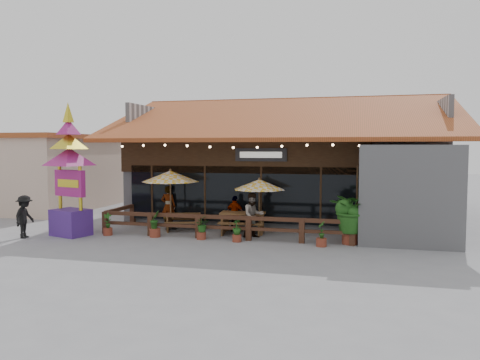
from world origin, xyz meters
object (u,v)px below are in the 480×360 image
(umbrella_left, at_px, (170,177))
(umbrella_right, at_px, (259,185))
(pedestrian, at_px, (25,217))
(picnic_table_left, at_px, (183,219))
(tropical_plant, at_px, (351,210))
(picnic_table_right, at_px, (243,219))
(thai_sign_tower, at_px, (69,160))

(umbrella_left, xyz_separation_m, umbrella_right, (3.86, -0.02, -0.27))
(umbrella_right, relative_size, pedestrian, 1.41)
(picnic_table_left, distance_m, tropical_plant, 7.05)
(picnic_table_right, relative_size, tropical_plant, 0.90)
(umbrella_right, distance_m, tropical_plant, 3.89)
(umbrella_left, bearing_deg, tropical_plant, -9.20)
(thai_sign_tower, bearing_deg, pedestrian, -147.99)
(pedestrian, bearing_deg, tropical_plant, -88.84)
(umbrella_right, bearing_deg, tropical_plant, -18.20)
(umbrella_left, xyz_separation_m, pedestrian, (-4.78, -3.10, -1.44))
(thai_sign_tower, xyz_separation_m, tropical_plant, (10.83, 1.00, -1.76))
(thai_sign_tower, distance_m, tropical_plant, 11.02)
(umbrella_right, relative_size, picnic_table_right, 1.21)
(umbrella_right, distance_m, thai_sign_tower, 7.60)
(thai_sign_tower, bearing_deg, picnic_table_right, 17.63)
(umbrella_right, height_order, picnic_table_left, umbrella_right)
(pedestrian, bearing_deg, picnic_table_left, -67.84)
(picnic_table_right, distance_m, pedestrian, 8.51)
(umbrella_left, xyz_separation_m, picnic_table_left, (0.57, -0.04, -1.79))
(umbrella_left, height_order, tropical_plant, umbrella_left)
(picnic_table_left, distance_m, pedestrian, 6.17)
(pedestrian, bearing_deg, thai_sign_tower, -65.58)
(umbrella_left, distance_m, tropical_plant, 7.65)
(umbrella_right, xyz_separation_m, picnic_table_right, (-0.66, -0.11, -1.41))
(picnic_table_left, bearing_deg, thai_sign_tower, -151.10)
(thai_sign_tower, height_order, tropical_plant, thai_sign_tower)
(picnic_table_right, height_order, thai_sign_tower, thai_sign_tower)
(picnic_table_left, height_order, thai_sign_tower, thai_sign_tower)
(tropical_plant, bearing_deg, picnic_table_left, 170.38)
(picnic_table_left, bearing_deg, tropical_plant, -9.62)
(picnic_table_left, xyz_separation_m, picnic_table_right, (2.63, -0.08, 0.11))
(umbrella_left, xyz_separation_m, picnic_table_right, (3.20, -0.13, -1.68))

